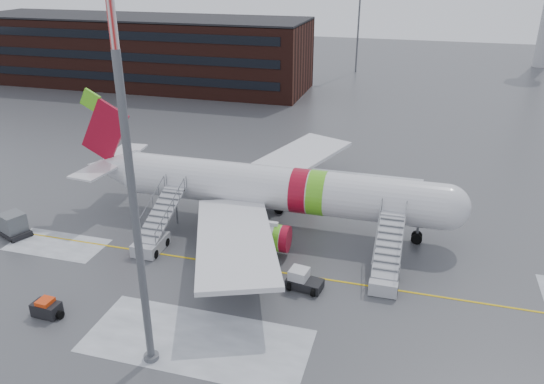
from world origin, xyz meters
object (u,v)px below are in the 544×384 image
(airstair_aft, at_px, (154,234))
(pushback_tug, at_px, (303,280))
(airliner, at_px, (268,188))
(uld_container, at_px, (14,226))
(baggage_tractor, at_px, (47,309))
(airstair_fwd, at_px, (386,268))
(light_mast_near, at_px, (130,174))

(airstair_aft, xyz_separation_m, pushback_tug, (13.06, -2.61, -0.42))
(airliner, bearing_deg, uld_container, -157.85)
(airstair_aft, relative_size, baggage_tractor, 3.22)
(airliner, bearing_deg, baggage_tractor, -121.42)
(airliner, relative_size, airstair_aft, 4.55)
(airliner, bearing_deg, airstair_fwd, -30.92)
(airstair_fwd, bearing_deg, airstair_aft, 180.00)
(baggage_tractor, bearing_deg, light_mast_near, -12.38)
(airliner, distance_m, airstair_aft, 10.44)
(uld_container, bearing_deg, airstair_fwd, 3.08)
(airstair_aft, bearing_deg, light_mast_near, -63.69)
(pushback_tug, bearing_deg, airliner, 119.97)
(airstair_fwd, distance_m, pushback_tug, 6.23)
(airstair_aft, height_order, uld_container, airstair_aft)
(airstair_fwd, xyz_separation_m, baggage_tractor, (-21.26, -10.41, -0.54))
(airliner, height_order, light_mast_near, light_mast_near)
(airstair_aft, height_order, light_mast_near, light_mast_near)
(uld_container, relative_size, light_mast_near, 0.13)
(uld_container, distance_m, baggage_tractor, 13.15)
(baggage_tractor, bearing_deg, uld_container, 138.30)
(airstair_aft, xyz_separation_m, light_mast_near, (6.09, -12.31, 10.79))
(airstair_fwd, distance_m, light_mast_near, 20.67)
(baggage_tractor, bearing_deg, airliner, 58.58)
(uld_container, bearing_deg, light_mast_near, -29.96)
(airliner, bearing_deg, light_mast_near, -95.16)
(pushback_tug, xyz_separation_m, baggage_tractor, (-15.63, -7.80, -0.12))
(airstair_fwd, height_order, pushback_tug, airstair_fwd)
(airstair_aft, height_order, pushback_tug, airstair_aft)
(airstair_fwd, xyz_separation_m, light_mast_near, (-12.61, -12.31, 10.79))
(uld_container, xyz_separation_m, baggage_tractor, (9.81, -8.74, -0.44))
(pushback_tug, xyz_separation_m, uld_container, (-25.44, 0.94, 0.32))
(baggage_tractor, bearing_deg, airstair_aft, 76.17)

